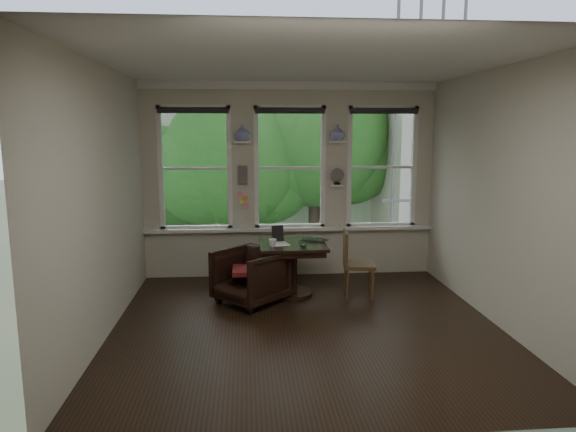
{
  "coord_description": "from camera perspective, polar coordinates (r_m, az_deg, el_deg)",
  "views": [
    {
      "loc": [
        -0.69,
        -5.7,
        2.28
      ],
      "look_at": [
        -0.14,
        0.9,
        1.17
      ],
      "focal_mm": 32.0,
      "sensor_mm": 36.0,
      "label": 1
    }
  ],
  "objects": [
    {
      "name": "window_right",
      "position": [
        8.26,
        10.31,
        5.35
      ],
      "size": [
        1.1,
        0.12,
        1.9
      ],
      "primitive_type": null,
      "color": "white",
      "rests_on": "ground"
    },
    {
      "name": "wall_back",
      "position": [
        8.02,
        0.19,
        3.96
      ],
      "size": [
        4.5,
        0.0,
        4.5
      ],
      "primitive_type": "plane",
      "rotation": [
        1.57,
        0.0,
        0.0
      ],
      "color": "beige",
      "rests_on": "ground"
    },
    {
      "name": "papers",
      "position": [
        6.99,
        -0.91,
        -3.09
      ],
      "size": [
        0.28,
        0.34,
        0.0
      ],
      "primitive_type": "cube",
      "rotation": [
        0.0,
        0.0,
        0.21
      ],
      "color": "silver",
      "rests_on": "table"
    },
    {
      "name": "wall_front",
      "position": [
        3.61,
        6.4,
        -3.0
      ],
      "size": [
        4.5,
        0.0,
        4.5
      ],
      "primitive_type": "plane",
      "rotation": [
        -1.57,
        0.0,
        0.0
      ],
      "color": "beige",
      "rests_on": "ground"
    },
    {
      "name": "cushion_red",
      "position": [
        6.83,
        -4.28,
        -6.02
      ],
      "size": [
        0.45,
        0.45,
        0.06
      ],
      "primitive_type": "cube",
      "color": "maroon",
      "rests_on": "armchair_left"
    },
    {
      "name": "window_center",
      "position": [
        8.0,
        0.19,
        5.38
      ],
      "size": [
        1.1,
        0.12,
        1.9
      ],
      "primitive_type": null,
      "color": "white",
      "rests_on": "ground"
    },
    {
      "name": "side_chair_right",
      "position": [
        7.13,
        7.91,
        -5.34
      ],
      "size": [
        0.47,
        0.47,
        0.92
      ],
      "primitive_type": null,
      "rotation": [
        0.0,
        0.0,
        1.45
      ],
      "color": "#4E351C",
      "rests_on": "ground"
    },
    {
      "name": "laptop",
      "position": [
        7.12,
        2.95,
        -2.77
      ],
      "size": [
        0.42,
        0.36,
        0.03
      ],
      "primitive_type": "imported",
      "rotation": [
        0.0,
        0.0,
        -0.45
      ],
      "color": "black",
      "rests_on": "table"
    },
    {
      "name": "mug",
      "position": [
        6.82,
        -1.74,
        -3.0
      ],
      "size": [
        0.13,
        0.13,
        0.1
      ],
      "primitive_type": "imported",
      "rotation": [
        0.0,
        0.0,
        -0.24
      ],
      "color": "white",
      "rests_on": "table"
    },
    {
      "name": "drinking_glass",
      "position": [
        6.77,
        1.68,
        -3.13
      ],
      "size": [
        0.12,
        0.12,
        0.09
      ],
      "primitive_type": "imported",
      "rotation": [
        0.0,
        0.0,
        0.07
      ],
      "color": "white",
      "rests_on": "table"
    },
    {
      "name": "window_left",
      "position": [
        8.01,
        -10.25,
        5.23
      ],
      "size": [
        1.1,
        0.12,
        1.9
      ],
      "primitive_type": null,
      "color": "white",
      "rests_on": "ground"
    },
    {
      "name": "ceiling",
      "position": [
        5.79,
        2.21,
        16.68
      ],
      "size": [
        4.5,
        4.5,
        0.0
      ],
      "primitive_type": "plane",
      "rotation": [
        3.14,
        0.0,
        0.0
      ],
      "color": "silver",
      "rests_on": "ground"
    },
    {
      "name": "wall_left",
      "position": [
        5.96,
        -19.9,
        1.45
      ],
      "size": [
        0.0,
        4.5,
        4.5
      ],
      "primitive_type": "plane",
      "rotation": [
        1.57,
        0.0,
        1.57
      ],
      "color": "beige",
      "rests_on": "ground"
    },
    {
      "name": "intercom",
      "position": [
        7.91,
        -5.03,
        4.57
      ],
      "size": [
        0.14,
        0.06,
        0.28
      ],
      "primitive_type": "cube",
      "color": "#59544F",
      "rests_on": "ground"
    },
    {
      "name": "vase_right",
      "position": [
        7.98,
        5.51,
        9.2
      ],
      "size": [
        0.24,
        0.24,
        0.25
      ],
      "primitive_type": "imported",
      "color": "white",
      "rests_on": "shelf_right"
    },
    {
      "name": "shelf_left",
      "position": [
        7.85,
        -5.08,
        8.19
      ],
      "size": [
        0.26,
        0.16,
        0.03
      ],
      "primitive_type": "cube",
      "color": "white",
      "rests_on": "ground"
    },
    {
      "name": "armchair_left",
      "position": [
        6.86,
        -4.27,
        -6.72
      ],
      "size": [
        1.11,
        1.11,
        0.73
      ],
      "primitive_type": "imported",
      "rotation": [
        0.0,
        0.0,
        -0.81
      ],
      "color": "black",
      "rests_on": "ground"
    },
    {
      "name": "wall_right",
      "position": [
        6.46,
        22.34,
        1.89
      ],
      "size": [
        0.0,
        4.5,
        4.5
      ],
      "primitive_type": "plane",
      "rotation": [
        1.57,
        0.0,
        -1.57
      ],
      "color": "beige",
      "rests_on": "ground"
    },
    {
      "name": "ground",
      "position": [
        6.18,
        2.02,
        -12.12
      ],
      "size": [
        4.5,
        4.5,
        0.0
      ],
      "primitive_type": "plane",
      "color": "black",
      "rests_on": "ground"
    },
    {
      "name": "table",
      "position": [
        7.13,
        0.49,
        -5.96
      ],
      "size": [
        0.9,
        0.9,
        0.75
      ],
      "primitive_type": null,
      "color": "black",
      "rests_on": "ground"
    },
    {
      "name": "sticky_notes",
      "position": [
        7.95,
        -4.99,
        2.06
      ],
      "size": [
        0.16,
        0.01,
        0.24
      ],
      "primitive_type": null,
      "color": "pink",
      "rests_on": "ground"
    },
    {
      "name": "vase_left",
      "position": [
        7.85,
        -5.09,
        9.2
      ],
      "size": [
        0.24,
        0.24,
        0.25
      ],
      "primitive_type": "imported",
      "color": "white",
      "rests_on": "shelf_left"
    },
    {
      "name": "shelf_right",
      "position": [
        7.98,
        5.5,
        8.2
      ],
      "size": [
        0.26,
        0.16,
        0.03
      ],
      "primitive_type": "cube",
      "color": "white",
      "rests_on": "ground"
    },
    {
      "name": "tablet",
      "position": [
        7.13,
        -1.15,
        -1.95
      ],
      "size": [
        0.17,
        0.1,
        0.22
      ],
      "primitive_type": "cube",
      "rotation": [
        -0.26,
        0.0,
        0.14
      ],
      "color": "black",
      "rests_on": "table"
    },
    {
      "name": "desk_fan",
      "position": [
        7.99,
        5.46,
        4.11
      ],
      "size": [
        0.2,
        0.2,
        0.24
      ],
      "primitive_type": null,
      "color": "#59544F",
      "rests_on": "ground"
    }
  ]
}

